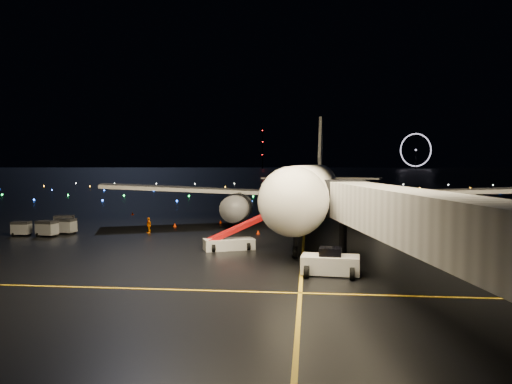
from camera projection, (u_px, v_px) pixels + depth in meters
ground at (290, 175)px, 339.88m from camera, size 2000.00×2000.00×0.00m
lane_centre at (304, 235)px, 55.67m from camera, size 0.25×80.00×0.02m
lane_cross at (40, 286)px, 32.64m from camera, size 60.00×0.25×0.02m
airliner at (313, 163)px, 66.63m from camera, size 60.84×58.17×16.26m
pushback_tug at (330, 261)px, 36.00m from camera, size 4.31×2.54×1.97m
belt_loader at (229, 232)px, 46.37m from camera, size 6.98×4.27×3.29m
crew_c at (149, 225)px, 57.50m from camera, size 1.03×1.09×1.81m
safety_cone_0 at (258, 232)px, 56.61m from camera, size 0.55×0.55×0.48m
safety_cone_1 at (221, 222)px, 66.83m from camera, size 0.42×0.42×0.47m
safety_cone_2 at (175, 225)px, 63.29m from camera, size 0.59×0.59×0.52m
safety_cone_3 at (133, 214)px, 77.50m from camera, size 0.51×0.51×0.46m
ferris_wheel at (416, 151)px, 737.48m from camera, size 49.33×16.80×52.00m
radio_mast at (262, 148)px, 781.20m from camera, size 1.80×1.80×64.00m
taxiway_lights at (266, 190)px, 147.27m from camera, size 164.00×92.00×0.36m
baggage_cart_0 at (64, 223)px, 59.19m from camera, size 2.55×2.13×1.85m
baggage_cart_1 at (66, 226)px, 56.95m from camera, size 2.22×1.69×1.74m
baggage_cart_2 at (47, 229)px, 54.89m from camera, size 2.23×1.73×1.73m
baggage_cart_3 at (21, 229)px, 55.45m from camera, size 1.96×1.45×1.58m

